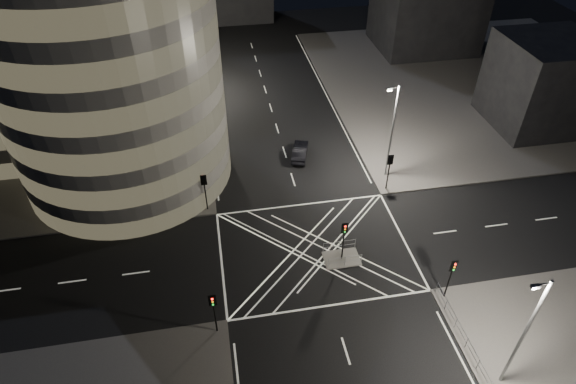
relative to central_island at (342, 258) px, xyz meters
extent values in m
plane|color=black|center=(-2.00, 1.50, -0.07)|extent=(120.00, 120.00, 0.00)
cube|color=#55524F|center=(-31.00, 28.50, 0.00)|extent=(42.00, 42.00, 0.15)
cube|color=#55524F|center=(27.00, 28.50, 0.00)|extent=(42.00, 42.00, 0.15)
cube|color=slate|center=(0.00, 0.00, 0.00)|extent=(3.00, 2.00, 0.15)
cylinder|color=gray|center=(-18.00, 15.50, 12.57)|extent=(20.00, 20.00, 25.00)
cube|color=gray|center=(-28.00, 25.50, 12.57)|extent=(20.00, 18.00, 25.00)
cube|color=black|center=(28.00, 17.50, 5.08)|extent=(10.00, 10.00, 10.00)
cylinder|color=black|center=(-12.50, 10.50, 1.58)|extent=(0.32, 0.32, 3.01)
ellipsoid|color=black|center=(-12.50, 10.50, 4.40)|extent=(4.77, 4.77, 5.49)
cylinder|color=black|center=(-12.50, 16.50, 1.61)|extent=(0.32, 0.32, 3.06)
ellipsoid|color=black|center=(-12.50, 16.50, 4.23)|extent=(3.96, 3.96, 4.55)
cylinder|color=black|center=(-12.50, 22.50, 1.80)|extent=(0.32, 0.32, 3.46)
ellipsoid|color=black|center=(-12.50, 22.50, 4.60)|extent=(3.89, 3.89, 4.48)
cylinder|color=black|center=(-12.50, 28.50, 2.13)|extent=(0.32, 0.32, 4.12)
ellipsoid|color=black|center=(-12.50, 28.50, 5.44)|extent=(4.55, 4.55, 5.23)
cylinder|color=black|center=(-12.50, 34.50, 1.49)|extent=(0.32, 0.32, 2.84)
ellipsoid|color=black|center=(-12.50, 34.50, 3.98)|extent=(3.86, 3.86, 4.44)
cylinder|color=black|center=(-10.80, 8.30, 1.57)|extent=(0.12, 0.12, 3.00)
cube|color=black|center=(-10.80, 8.30, 3.52)|extent=(0.28, 0.22, 0.90)
cube|color=black|center=(-10.80, 8.30, 3.52)|extent=(0.55, 0.04, 1.10)
cylinder|color=black|center=(-10.80, -5.30, 1.57)|extent=(0.12, 0.12, 3.00)
cube|color=black|center=(-10.80, -5.30, 3.52)|extent=(0.28, 0.22, 0.90)
cube|color=black|center=(-10.80, -5.30, 3.52)|extent=(0.55, 0.04, 1.10)
cylinder|color=black|center=(6.80, 8.30, 1.57)|extent=(0.12, 0.12, 3.00)
cube|color=black|center=(6.80, 8.30, 3.52)|extent=(0.28, 0.22, 0.90)
cube|color=black|center=(6.80, 8.30, 3.52)|extent=(0.55, 0.04, 1.10)
cylinder|color=black|center=(6.80, -5.30, 1.57)|extent=(0.12, 0.12, 3.00)
cube|color=black|center=(6.80, -5.30, 3.52)|extent=(0.28, 0.22, 0.90)
cube|color=black|center=(6.80, -5.30, 3.52)|extent=(0.55, 0.04, 1.10)
cylinder|color=black|center=(0.00, 0.00, 1.57)|extent=(0.12, 0.12, 3.00)
cube|color=black|center=(0.00, 0.00, 3.52)|extent=(0.28, 0.22, 0.90)
cube|color=black|center=(0.00, 0.00, 3.52)|extent=(0.55, 0.04, 1.10)
cylinder|color=slate|center=(-11.50, 13.50, 5.08)|extent=(0.20, 0.20, 10.00)
cylinder|color=slate|center=(-11.05, 13.50, 9.93)|extent=(0.90, 0.10, 0.10)
cube|color=slate|center=(-10.60, 13.50, 9.83)|extent=(0.50, 0.25, 0.18)
cube|color=white|center=(-10.60, 13.50, 9.72)|extent=(0.42, 0.20, 0.05)
cylinder|color=slate|center=(-11.50, 31.50, 5.08)|extent=(0.20, 0.20, 10.00)
cylinder|color=slate|center=(-11.05, 31.50, 9.93)|extent=(0.90, 0.10, 0.10)
cube|color=slate|center=(-10.60, 31.50, 9.83)|extent=(0.50, 0.25, 0.18)
cube|color=white|center=(-10.60, 31.50, 9.72)|extent=(0.42, 0.20, 0.05)
cylinder|color=slate|center=(7.50, 10.50, 5.08)|extent=(0.20, 0.20, 10.00)
cylinder|color=slate|center=(7.05, 10.50, 9.93)|extent=(0.90, 0.10, 0.10)
cube|color=slate|center=(6.60, 10.50, 9.83)|extent=(0.50, 0.25, 0.18)
cube|color=white|center=(6.60, 10.50, 9.72)|extent=(0.42, 0.20, 0.05)
cylinder|color=slate|center=(7.50, -12.50, 5.08)|extent=(0.20, 0.20, 10.00)
cylinder|color=slate|center=(7.05, -12.50, 9.93)|extent=(0.90, 0.10, 0.10)
cube|color=slate|center=(6.60, -12.50, 9.83)|extent=(0.50, 0.25, 0.18)
cube|color=white|center=(6.60, -12.50, 9.72)|extent=(0.42, 0.20, 0.05)
cube|color=slate|center=(6.30, -10.65, 0.62)|extent=(0.06, 11.70, 1.10)
cube|color=slate|center=(0.00, -0.90, 0.62)|extent=(2.80, 0.06, 1.10)
cube|color=slate|center=(0.00, 0.90, 0.62)|extent=(2.80, 0.06, 1.10)
imported|color=black|center=(-0.50, 15.37, 0.63)|extent=(2.66, 4.51, 1.41)
camera|label=1|loc=(-9.41, -26.56, 30.02)|focal=30.00mm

